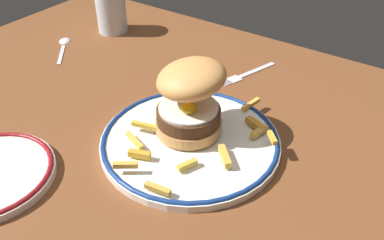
# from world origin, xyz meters

# --- Properties ---
(ground_plane) EXTENTS (1.34, 0.86, 0.04)m
(ground_plane) POSITION_xyz_m (0.00, 0.00, -0.02)
(ground_plane) COLOR brown
(dinner_plate) EXTENTS (0.29, 0.29, 0.02)m
(dinner_plate) POSITION_xyz_m (-0.01, 0.00, 0.01)
(dinner_plate) COLOR white
(dinner_plate) RESTS_ON ground_plane
(burger) EXTENTS (0.16, 0.15, 0.12)m
(burger) POSITION_xyz_m (-0.03, 0.02, 0.07)
(burger) COLOR tan
(burger) RESTS_ON dinner_plate
(fries_pile) EXTENTS (0.22, 0.28, 0.02)m
(fries_pile) POSITION_xyz_m (0.01, -0.00, 0.02)
(fries_pile) COLOR gold
(fries_pile) RESTS_ON dinner_plate
(water_glass) EXTENTS (0.07, 0.07, 0.10)m
(water_glass) POSITION_xyz_m (-0.42, 0.25, 0.04)
(water_glass) COLOR silver
(water_glass) RESTS_ON ground_plane
(fork) EXTENTS (0.06, 0.14, 0.00)m
(fork) POSITION_xyz_m (-0.04, 0.25, 0.00)
(fork) COLOR silver
(fork) RESTS_ON ground_plane
(spoon) EXTENTS (0.10, 0.11, 0.01)m
(spoon) POSITION_xyz_m (-0.46, 0.13, 0.00)
(spoon) COLOR silver
(spoon) RESTS_ON ground_plane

